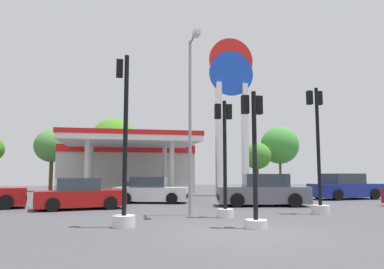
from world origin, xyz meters
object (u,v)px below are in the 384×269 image
object	(u,v)px
corner_streetlamp	(191,108)
tree_2	(113,143)
traffic_signal_2	(225,169)
tree_5	(280,145)
station_pole_sign	(231,96)
tree_3	(173,148)
car_4	(151,191)
traffic_signal_0	(124,174)
car_3	(80,195)
traffic_signal_3	(319,169)
tree_4	(257,156)
car_2	(345,188)
car_0	(263,191)
tree_1	(52,146)
traffic_signal_1	(254,170)

from	to	relation	value
corner_streetlamp	tree_2	bearing A→B (deg)	97.70
traffic_signal_2	tree_5	bearing A→B (deg)	60.88
station_pole_sign	tree_3	world-z (taller)	station_pole_sign
car_4	tree_3	distance (m)	18.31
traffic_signal_0	traffic_signal_2	world-z (taller)	traffic_signal_0
traffic_signal_0	tree_5	size ratio (longest dim) A/B	0.76
car_3	tree_5	xyz separation A→B (m)	(19.67, 20.84, 4.22)
traffic_signal_3	tree_4	bearing A→B (deg)	74.31
tree_3	corner_streetlamp	xyz separation A→B (m)	(-2.94, -24.19, -0.07)
traffic_signal_3	station_pole_sign	bearing A→B (deg)	87.74
tree_3	station_pole_sign	bearing A→B (deg)	-76.73
station_pole_sign	traffic_signal_0	bearing A→B (deg)	-118.92
traffic_signal_2	tree_4	size ratio (longest dim) A/B	0.89
car_2	tree_3	bearing A→B (deg)	117.14
tree_5	traffic_signal_3	bearing A→B (deg)	-111.86
station_pole_sign	car_0	world-z (taller)	station_pole_sign
traffic_signal_2	tree_4	world-z (taller)	tree_4
traffic_signal_2	corner_streetlamp	xyz separation A→B (m)	(-1.12, 0.81, 2.44)
traffic_signal_3	tree_5	distance (m)	27.03
traffic_signal_3	tree_3	size ratio (longest dim) A/B	0.82
car_3	tree_4	bearing A→B (deg)	49.21
car_0	tree_1	xyz separation A→B (m)	(-13.35, 19.20, 3.52)
car_2	traffic_signal_0	bearing A→B (deg)	-145.19
car_4	tree_3	size ratio (longest dim) A/B	0.69
car_2	car_4	world-z (taller)	car_2
traffic_signal_1	traffic_signal_2	bearing A→B (deg)	92.06
tree_3	tree_4	distance (m)	8.88
traffic_signal_2	tree_3	size ratio (longest dim) A/B	0.69
car_0	tree_4	distance (m)	20.10
car_2	corner_streetlamp	xyz separation A→B (m)	(-11.61, -7.29, 3.48)
corner_streetlamp	car_0	bearing A→B (deg)	39.08
traffic_signal_3	tree_3	bearing A→B (deg)	95.22
traffic_signal_0	tree_4	distance (m)	28.65
car_0	traffic_signal_3	bearing A→B (deg)	-79.63
traffic_signal_2	tree_1	world-z (taller)	tree_1
tree_3	tree_2	bearing A→B (deg)	-174.93
car_4	corner_streetlamp	distance (m)	7.62
station_pole_sign	car_4	bearing A→B (deg)	-138.79
car_2	car_3	world-z (taller)	car_2
station_pole_sign	corner_streetlamp	distance (m)	14.13
traffic_signal_2	tree_4	distance (m)	25.33
station_pole_sign	tree_2	distance (m)	14.56
station_pole_sign	car_0	bearing A→B (deg)	-98.06
car_0	traffic_signal_0	world-z (taller)	traffic_signal_0
traffic_signal_0	traffic_signal_2	bearing A→B (deg)	25.62
corner_streetlamp	traffic_signal_0	bearing A→B (deg)	-135.24
traffic_signal_0	traffic_signal_1	xyz separation A→B (m)	(3.85, -0.98, 0.11)
station_pole_sign	car_3	size ratio (longest dim) A/B	2.88
tree_1	tree_2	world-z (taller)	tree_2
car_0	tree_4	world-z (taller)	tree_4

